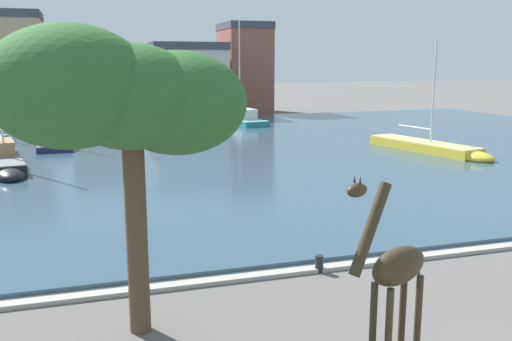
% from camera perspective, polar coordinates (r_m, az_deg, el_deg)
% --- Properties ---
extents(harbor_water, '(76.04, 44.16, 0.25)m').
position_cam_1_polar(harbor_water, '(37.34, -8.04, 2.00)').
color(harbor_water, '#334C60').
rests_on(harbor_water, ground).
extents(quay_edge_coping, '(76.04, 0.50, 0.12)m').
position_cam_1_polar(quay_edge_coping, '(16.36, 5.04, -10.12)').
color(quay_edge_coping, '#ADA89E').
rests_on(quay_edge_coping, ground).
extents(giraffe_statue, '(2.26, 1.27, 4.11)m').
position_cam_1_polar(giraffe_statue, '(10.92, 14.08, -10.02)').
color(giraffe_statue, '#382B19').
rests_on(giraffe_statue, ground).
extents(sailboat_yellow, '(3.81, 9.64, 7.32)m').
position_cam_1_polar(sailboat_yellow, '(37.42, 17.75, 2.10)').
color(sailboat_yellow, gold).
rests_on(sailboat_yellow, ground).
extents(sailboat_black, '(3.17, 9.20, 7.60)m').
position_cam_1_polar(sailboat_black, '(33.40, -24.43, 0.81)').
color(sailboat_black, black).
rests_on(sailboat_black, ground).
extents(sailboat_teal, '(3.31, 8.45, 9.68)m').
position_cam_1_polar(sailboat_teal, '(52.94, -1.67, 5.26)').
color(sailboat_teal, teal).
rests_on(sailboat_teal, ground).
extents(sailboat_navy, '(2.24, 6.18, 6.38)m').
position_cam_1_polar(sailboat_navy, '(40.53, -19.85, 2.67)').
color(sailboat_navy, navy).
rests_on(sailboat_navy, ground).
extents(sailboat_grey, '(3.36, 8.37, 8.51)m').
position_cam_1_polar(sailboat_grey, '(53.06, -20.31, 4.61)').
color(sailboat_grey, '#939399').
rests_on(sailboat_grey, ground).
extents(shade_tree, '(5.41, 3.60, 6.74)m').
position_cam_1_polar(shade_tree, '(11.93, -13.59, 7.38)').
color(shade_tree, brown).
rests_on(shade_tree, ground).
extents(mooring_bollard, '(0.24, 0.24, 0.50)m').
position_cam_1_polar(mooring_bollard, '(16.30, 6.53, -9.51)').
color(mooring_bollard, '#232326').
rests_on(mooring_bollard, ground).
extents(townhouse_end_terrace, '(8.34, 7.10, 11.03)m').
position_cam_1_polar(townhouse_end_terrace, '(63.58, -24.68, 9.73)').
color(townhouse_end_terrace, tan).
rests_on(townhouse_end_terrace, ground).
extents(townhouse_narrow_midrow, '(7.05, 7.85, 7.90)m').
position_cam_1_polar(townhouse_narrow_midrow, '(63.56, -15.55, 8.92)').
color(townhouse_narrow_midrow, tan).
rests_on(townhouse_narrow_midrow, ground).
extents(townhouse_tall_gabled, '(7.98, 7.84, 7.99)m').
position_cam_1_polar(townhouse_tall_gabled, '(61.90, -7.13, 9.23)').
color(townhouse_tall_gabled, beige).
rests_on(townhouse_tall_gabled, ground).
extents(townhouse_corner_house, '(5.18, 7.36, 10.46)m').
position_cam_1_polar(townhouse_corner_house, '(66.99, -1.19, 10.50)').
color(townhouse_corner_house, '#8E5142').
rests_on(townhouse_corner_house, ground).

